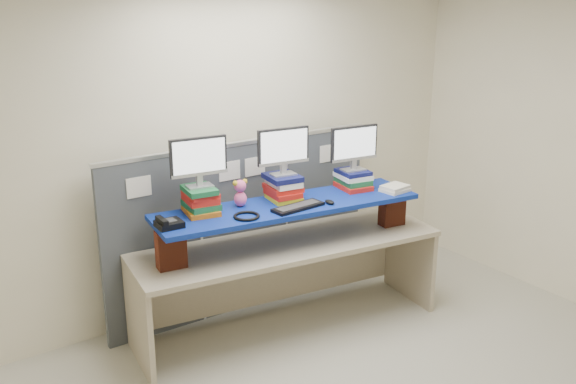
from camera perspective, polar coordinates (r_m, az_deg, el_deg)
room at (r=4.08m, az=8.94°, el=-1.94°), size 5.00×4.00×2.80m
cubicle_partition at (r=5.64m, az=-3.89°, el=-3.00°), size 2.60×0.06×1.53m
desk at (r=5.30m, az=0.00°, el=-6.05°), size 2.64×1.08×0.78m
brick_pier_left at (r=4.80m, az=-10.36°, el=-5.04°), size 0.23×0.14×0.29m
brick_pier_right at (r=5.65m, az=9.24°, el=-1.50°), size 0.23×0.14×0.29m
blue_board at (r=5.13m, az=0.00°, el=-1.27°), size 2.23×0.83×0.04m
book_stack_left at (r=4.94m, az=-7.78°, el=-0.73°), size 0.29×0.34×0.21m
book_stack_center at (r=5.20m, az=-0.42°, el=0.45°), size 0.30×0.33×0.21m
book_stack_right at (r=5.54m, az=5.82°, el=1.14°), size 0.30×0.34×0.16m
monitor_left at (r=4.85m, az=-7.95°, el=2.93°), size 0.44×0.15×0.39m
monitor_center at (r=5.12m, az=-0.42°, el=3.89°), size 0.44×0.15×0.39m
monitor_right at (r=5.45m, az=5.90°, el=4.14°), size 0.44×0.15×0.39m
keyboard at (r=5.02m, az=0.89°, el=-1.33°), size 0.45×0.18×0.03m
mouse at (r=5.13m, az=3.72°, el=-0.88°), size 0.06×0.11×0.03m
desk_phone at (r=4.70m, az=-10.59°, el=-2.76°), size 0.19×0.17×0.08m
headset at (r=4.83m, az=-3.70°, el=-2.15°), size 0.27×0.27×0.02m
plush_toy at (r=5.05m, az=-4.26°, el=-0.07°), size 0.13×0.10×0.22m
binder_stack at (r=5.51m, az=9.49°, el=0.32°), size 0.24×0.21×0.05m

